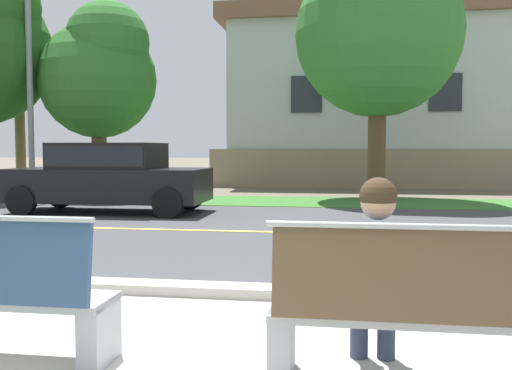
{
  "coord_description": "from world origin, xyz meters",
  "views": [
    {
      "loc": [
        0.95,
        -2.87,
        1.42
      ],
      "look_at": [
        -0.02,
        3.53,
        1.0
      ],
      "focal_mm": 39.49,
      "sensor_mm": 36.0,
      "label": 1
    }
  ],
  "objects_px": {
    "bench_right": "(414,315)",
    "seated_person_blue": "(376,269)",
    "shade_tree_centre": "(384,20)",
    "shade_tree_left": "(100,71)",
    "streetlamp": "(33,60)",
    "car_black_far": "(109,174)"
  },
  "relations": [
    {
      "from": "bench_right",
      "to": "shade_tree_centre",
      "type": "distance_m",
      "value": 13.29
    },
    {
      "from": "car_black_far",
      "to": "shade_tree_centre",
      "type": "height_order",
      "value": "shade_tree_centre"
    },
    {
      "from": "car_black_far",
      "to": "shade_tree_centre",
      "type": "relative_size",
      "value": 0.57
    },
    {
      "from": "seated_person_blue",
      "to": "shade_tree_centre",
      "type": "height_order",
      "value": "shade_tree_centre"
    },
    {
      "from": "shade_tree_left",
      "to": "shade_tree_centre",
      "type": "bearing_deg",
      "value": -0.67
    },
    {
      "from": "shade_tree_centre",
      "to": "shade_tree_left",
      "type": "bearing_deg",
      "value": 179.33
    },
    {
      "from": "seated_person_blue",
      "to": "shade_tree_centre",
      "type": "distance_m",
      "value": 13.07
    },
    {
      "from": "car_black_far",
      "to": "shade_tree_left",
      "type": "distance_m",
      "value": 5.43
    },
    {
      "from": "car_black_far",
      "to": "streetlamp",
      "type": "bearing_deg",
      "value": 139.45
    },
    {
      "from": "seated_person_blue",
      "to": "shade_tree_left",
      "type": "bearing_deg",
      "value": 120.34
    },
    {
      "from": "streetlamp",
      "to": "seated_person_blue",
      "type": "bearing_deg",
      "value": -52.17
    },
    {
      "from": "seated_person_blue",
      "to": "shade_tree_left",
      "type": "distance_m",
      "value": 14.73
    },
    {
      "from": "bench_right",
      "to": "shade_tree_left",
      "type": "height_order",
      "value": "shade_tree_left"
    },
    {
      "from": "seated_person_blue",
      "to": "streetlamp",
      "type": "relative_size",
      "value": 0.19
    },
    {
      "from": "seated_person_blue",
      "to": "bench_right",
      "type": "bearing_deg",
      "value": -38.97
    },
    {
      "from": "streetlamp",
      "to": "bench_right",
      "type": "bearing_deg",
      "value": -51.93
    },
    {
      "from": "bench_right",
      "to": "car_black_far",
      "type": "bearing_deg",
      "value": 123.02
    },
    {
      "from": "car_black_far",
      "to": "bench_right",
      "type": "bearing_deg",
      "value": -56.98
    },
    {
      "from": "streetlamp",
      "to": "shade_tree_centre",
      "type": "relative_size",
      "value": 0.9
    },
    {
      "from": "streetlamp",
      "to": "car_black_far",
      "type": "bearing_deg",
      "value": -40.55
    },
    {
      "from": "bench_right",
      "to": "shade_tree_centre",
      "type": "height_order",
      "value": "shade_tree_centre"
    },
    {
      "from": "bench_right",
      "to": "seated_person_blue",
      "type": "bearing_deg",
      "value": 141.03
    }
  ]
}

